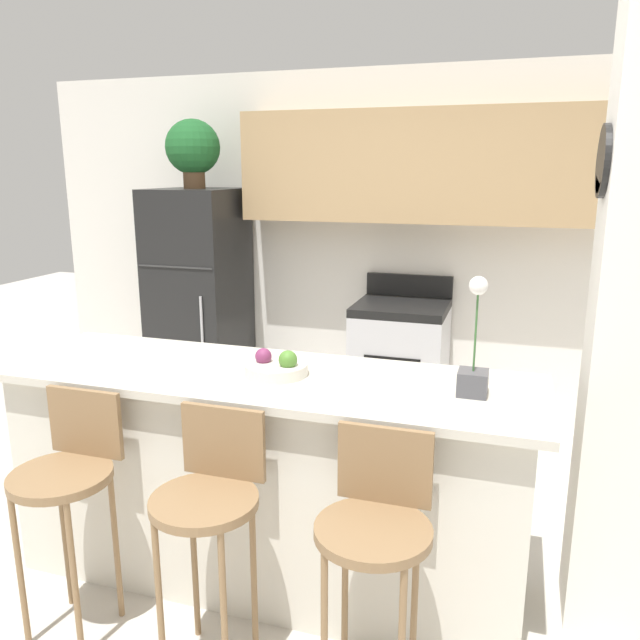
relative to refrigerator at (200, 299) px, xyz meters
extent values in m
plane|color=beige|center=(1.34, -1.91, -0.85)|extent=(14.00, 14.00, 0.00)
cube|color=white|center=(1.34, 0.40, 0.43)|extent=(5.60, 0.06, 2.55)
cube|color=tan|center=(1.68, 0.21, 1.01)|extent=(2.63, 0.32, 0.77)
cube|color=white|center=(1.58, 0.23, 0.81)|extent=(0.80, 0.28, 0.12)
cylinder|color=black|center=(2.61, -1.71, 1.02)|extent=(0.02, 0.27, 0.27)
cylinder|color=white|center=(2.61, -1.71, 1.02)|extent=(0.01, 0.23, 0.23)
cube|color=silver|center=(1.34, -1.91, -0.37)|extent=(2.22, 0.59, 0.95)
cube|color=beige|center=(1.34, -1.91, 0.12)|extent=(2.34, 0.71, 0.03)
cube|color=black|center=(0.00, 0.00, -0.27)|extent=(0.63, 0.68, 1.15)
cube|color=black|center=(0.00, 0.00, 0.58)|extent=(0.63, 0.68, 0.54)
cube|color=#333333|center=(0.00, -0.35, 0.30)|extent=(0.59, 0.01, 0.01)
cylinder|color=#B2B2B7|center=(0.20, -0.35, -0.21)|extent=(0.02, 0.02, 0.63)
cube|color=silver|center=(1.58, 0.04, -0.42)|extent=(0.64, 0.62, 0.85)
cube|color=black|center=(1.58, 0.04, 0.03)|extent=(0.64, 0.62, 0.06)
cube|color=black|center=(1.58, 0.33, 0.14)|extent=(0.64, 0.04, 0.16)
cube|color=black|center=(1.58, -0.28, -0.38)|extent=(0.39, 0.01, 0.27)
cylinder|color=olive|center=(0.72, -2.47, -0.16)|extent=(0.39, 0.39, 0.03)
cube|color=olive|center=(0.72, -2.30, -0.01)|extent=(0.33, 0.02, 0.28)
cylinder|color=olive|center=(0.60, -2.60, -0.51)|extent=(0.02, 0.02, 0.67)
cylinder|color=olive|center=(0.85, -2.60, -0.51)|extent=(0.02, 0.02, 0.67)
cylinder|color=olive|center=(0.60, -2.34, -0.51)|extent=(0.02, 0.02, 0.67)
cylinder|color=olive|center=(0.85, -2.34, -0.51)|extent=(0.02, 0.02, 0.67)
cylinder|color=olive|center=(1.34, -2.47, -0.16)|extent=(0.39, 0.39, 0.03)
cube|color=olive|center=(1.34, -2.30, -0.01)|extent=(0.33, 0.02, 0.28)
cylinder|color=olive|center=(1.21, -2.60, -0.51)|extent=(0.02, 0.02, 0.67)
cylinder|color=olive|center=(1.47, -2.60, -0.51)|extent=(0.02, 0.02, 0.67)
cylinder|color=olive|center=(1.21, -2.34, -0.51)|extent=(0.02, 0.02, 0.67)
cylinder|color=olive|center=(1.47, -2.34, -0.51)|extent=(0.02, 0.02, 0.67)
cylinder|color=olive|center=(1.95, -2.47, -0.16)|extent=(0.39, 0.39, 0.03)
cube|color=olive|center=(1.95, -2.30, -0.01)|extent=(0.33, 0.02, 0.28)
cylinder|color=olive|center=(1.83, -2.34, -0.51)|extent=(0.02, 0.02, 0.67)
cylinder|color=olive|center=(2.08, -2.34, -0.51)|extent=(0.02, 0.02, 0.67)
cylinder|color=brown|center=(0.00, 0.00, 0.92)|extent=(0.16, 0.16, 0.15)
sphere|color=#1E5B28|center=(0.00, 0.00, 1.15)|extent=(0.40, 0.40, 0.40)
cube|color=#4C4C51|center=(2.21, -1.91, 0.19)|extent=(0.11, 0.11, 0.10)
cylinder|color=#386633|center=(2.21, -1.91, 0.39)|extent=(0.01, 0.01, 0.31)
sphere|color=white|center=(2.21, -1.91, 0.57)|extent=(0.07, 0.07, 0.07)
cylinder|color=silver|center=(1.40, -1.91, 0.17)|extent=(0.27, 0.27, 0.05)
sphere|color=#4C7F2D|center=(1.46, -1.93, 0.22)|extent=(0.08, 0.08, 0.08)
sphere|color=#7A2D56|center=(1.34, -1.91, 0.21)|extent=(0.07, 0.07, 0.07)
camera|label=1|loc=(2.34, -4.25, 0.99)|focal=35.00mm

